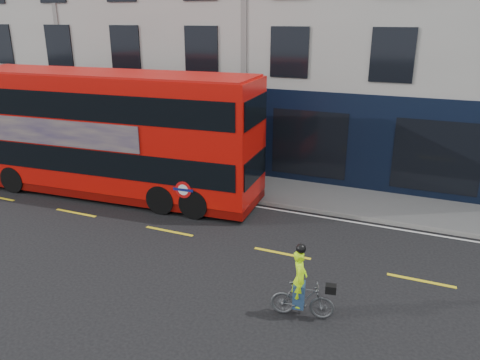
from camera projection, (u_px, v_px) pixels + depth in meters
The scene contains 8 objects.
ground at pixel (144, 251), 14.47m from camera, with size 120.00×120.00×0.00m, color black.
pavement at pixel (230, 184), 20.10m from camera, with size 60.00×3.00×0.12m, color gray.
kerb at pixel (215, 195), 18.79m from camera, with size 60.00×0.12×0.13m, color gray.
building_terrace at pixel (282, 3), 23.25m from camera, with size 50.00×10.07×15.00m.
road_edge_line at pixel (212, 199), 18.55m from camera, with size 58.00×0.10×0.01m, color silver.
lane_dashes at pixel (169, 231), 15.77m from camera, with size 58.00×0.12×0.01m, color gold, non-canonical shape.
bus at pixel (110, 133), 18.40m from camera, with size 12.28×3.56×4.89m.
cyclist at pixel (302, 293), 11.10m from camera, with size 1.58×0.70×1.92m.
Camera 1 is at (7.82, -10.74, 6.82)m, focal length 35.00 mm.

